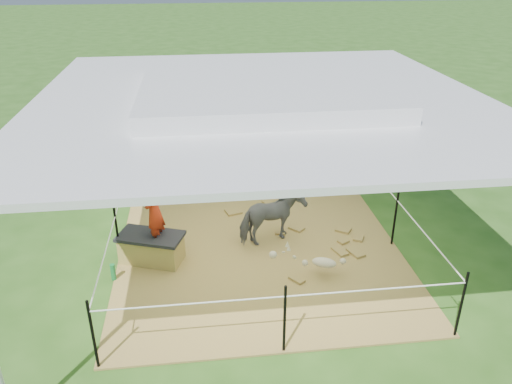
{
  "coord_description": "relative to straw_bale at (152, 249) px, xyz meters",
  "views": [
    {
      "loc": [
        -0.92,
        -6.92,
        4.51
      ],
      "look_at": [
        0.0,
        0.6,
        0.85
      ],
      "focal_mm": 35.0,
      "sensor_mm": 36.0,
      "label": 1
    }
  ],
  "objects": [
    {
      "name": "picnic_table_near",
      "position": [
        3.24,
        8.63,
        0.16
      ],
      "size": [
        2.05,
        1.58,
        0.8
      ],
      "primitive_type": "cube",
      "rotation": [
        0.0,
        0.0,
        0.1
      ],
      "color": "#58301E",
      "rests_on": "ground"
    },
    {
      "name": "woman",
      "position": [
        0.1,
        0.0,
        0.78
      ],
      "size": [
        0.4,
        0.48,
        1.14
      ],
      "primitive_type": "imported",
      "rotation": [
        0.0,
        0.0,
        -1.92
      ],
      "color": "red",
      "rests_on": "straw_bale"
    },
    {
      "name": "distant_person",
      "position": [
        4.34,
        7.5,
        0.42
      ],
      "size": [
        0.68,
        0.56,
        1.31
      ],
      "primitive_type": "imported",
      "rotation": [
        0.0,
        0.0,
        3.24
      ],
      "color": "#2D5BAA",
      "rests_on": "ground"
    },
    {
      "name": "canopy_tent",
      "position": [
        1.75,
        0.02,
        2.45
      ],
      "size": [
        6.3,
        6.3,
        2.9
      ],
      "color": "silver",
      "rests_on": "ground"
    },
    {
      "name": "picnic_table_far",
      "position": [
        6.69,
        9.35,
        0.13
      ],
      "size": [
        1.94,
        1.52,
        0.74
      ],
      "primitive_type": "cube",
      "rotation": [
        0.0,
        0.0,
        0.15
      ],
      "color": "brown",
      "rests_on": "ground"
    },
    {
      "name": "straw_bale",
      "position": [
        0.0,
        0.0,
        0.0
      ],
      "size": [
        1.05,
        0.77,
        0.42
      ],
      "primitive_type": "cube",
      "rotation": [
        0.0,
        0.0,
        -0.35
      ],
      "color": "olive",
      "rests_on": "hay_patch"
    },
    {
      "name": "foal",
      "position": [
        2.62,
        -0.74,
        0.05
      ],
      "size": [
        1.09,
        0.87,
        0.53
      ],
      "primitive_type": null,
      "rotation": [
        0.0,
        0.0,
        -0.41
      ],
      "color": "beige",
      "rests_on": "hay_patch"
    },
    {
      "name": "ground",
      "position": [
        1.75,
        0.02,
        -0.24
      ],
      "size": [
        90.0,
        90.0,
        0.0
      ],
      "primitive_type": "plane",
      "color": "#2D5919",
      "rests_on": "ground"
    },
    {
      "name": "pony",
      "position": [
        1.99,
        0.33,
        0.26
      ],
      "size": [
        1.21,
        0.88,
        0.93
      ],
      "primitive_type": "imported",
      "rotation": [
        0.0,
        0.0,
        1.95
      ],
      "color": "#4E4F53",
      "rests_on": "hay_patch"
    },
    {
      "name": "green_bottle",
      "position": [
        -0.55,
        -0.45,
        -0.08
      ],
      "size": [
        0.09,
        0.09,
        0.26
      ],
      "primitive_type": "cylinder",
      "rotation": [
        0.0,
        0.0,
        -0.35
      ],
      "color": "#1A7837",
      "rests_on": "hay_patch"
    },
    {
      "name": "dark_cloth",
      "position": [
        0.0,
        0.0,
        0.24
      ],
      "size": [
        1.13,
        0.84,
        0.05
      ],
      "primitive_type": "cube",
      "rotation": [
        0.0,
        0.0,
        -0.35
      ],
      "color": "black",
      "rests_on": "straw_bale"
    },
    {
      "name": "trash_barrel",
      "position": [
        5.78,
        6.44,
        0.26
      ],
      "size": [
        0.83,
        0.83,
        1.0
      ],
      "primitive_type": "cylinder",
      "rotation": [
        0.0,
        0.0,
        -0.38
      ],
      "color": "#173EAD",
      "rests_on": "ground"
    },
    {
      "name": "rope_fence",
      "position": [
        1.75,
        0.02,
        0.4
      ],
      "size": [
        4.54,
        4.54,
        1.0
      ],
      "color": "black",
      "rests_on": "ground"
    },
    {
      "name": "hay_patch",
      "position": [
        1.75,
        0.02,
        -0.23
      ],
      "size": [
        4.6,
        4.6,
        0.03
      ],
      "primitive_type": "cube",
      "color": "brown",
      "rests_on": "ground"
    },
    {
      "name": "pink_hat",
      "position": [
        1.99,
        0.33,
        0.79
      ],
      "size": [
        0.29,
        0.29,
        0.13
      ],
      "primitive_type": "cylinder",
      "color": "pink",
      "rests_on": "pony"
    }
  ]
}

